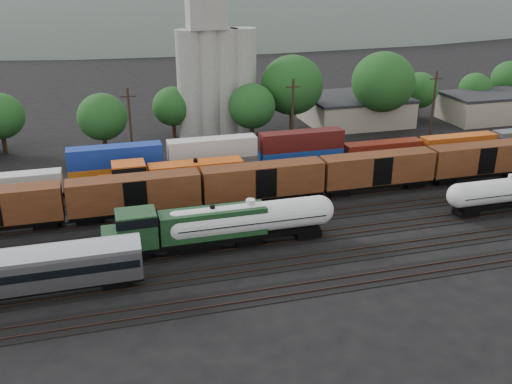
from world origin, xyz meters
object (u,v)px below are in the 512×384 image
object	(u,v)px
tank_car_a	(251,220)
orange_locomotive	(170,178)
green_locomotive	(182,229)
passenger_coach	(16,271)
grain_silo	(216,71)

from	to	relation	value
tank_car_a	orange_locomotive	bearing A→B (deg)	113.12
tank_car_a	orange_locomotive	distance (m)	16.31
green_locomotive	passenger_coach	bearing A→B (deg)	-161.87
green_locomotive	passenger_coach	size ratio (longest dim) A/B	0.85
green_locomotive	orange_locomotive	size ratio (longest dim) A/B	0.93
tank_car_a	grain_silo	xyz separation A→B (m)	(5.24, 41.00, 8.39)
green_locomotive	grain_silo	bearing A→B (deg)	73.11
tank_car_a	grain_silo	world-z (taller)	grain_silo
orange_locomotive	grain_silo	size ratio (longest dim) A/B	0.68
green_locomotive	tank_car_a	xyz separation A→B (m)	(7.21, -0.00, 0.11)
passenger_coach	tank_car_a	bearing A→B (deg)	12.54
orange_locomotive	grain_silo	world-z (taller)	grain_silo
green_locomotive	passenger_coach	world-z (taller)	passenger_coach
orange_locomotive	grain_silo	bearing A→B (deg)	65.87
tank_car_a	grain_silo	bearing A→B (deg)	82.72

